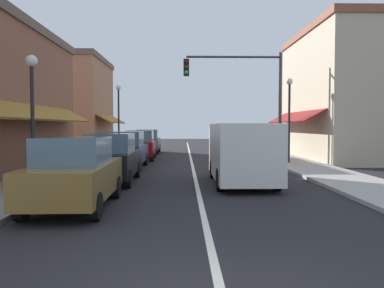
# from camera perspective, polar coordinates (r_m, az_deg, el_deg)

# --- Properties ---
(ground_plane) EXTENTS (80.00, 80.00, 0.00)m
(ground_plane) POSITION_cam_1_polar(r_m,az_deg,el_deg) (22.08, -0.05, -2.67)
(ground_plane) COLOR black
(sidewalk_left) EXTENTS (2.60, 56.00, 0.12)m
(sidewalk_left) POSITION_cam_1_polar(r_m,az_deg,el_deg) (22.64, -14.12, -2.47)
(sidewalk_left) COLOR gray
(sidewalk_left) RESTS_ON ground
(sidewalk_right) EXTENTS (2.60, 56.00, 0.12)m
(sidewalk_right) POSITION_cam_1_polar(r_m,az_deg,el_deg) (22.86, 13.88, -2.42)
(sidewalk_right) COLOR #A39E99
(sidewalk_right) RESTS_ON ground
(lane_center_stripe) EXTENTS (0.14, 52.00, 0.01)m
(lane_center_stripe) POSITION_cam_1_polar(r_m,az_deg,el_deg) (22.08, -0.05, -2.67)
(lane_center_stripe) COLOR silver
(lane_center_stripe) RESTS_ON ground
(storefront_right_block) EXTENTS (6.93, 10.20, 7.86)m
(storefront_right_block) POSITION_cam_1_polar(r_m,az_deg,el_deg) (26.08, 21.62, 6.60)
(storefront_right_block) COLOR #BCAD8E
(storefront_right_block) RESTS_ON ground
(storefront_far_left) EXTENTS (5.35, 8.20, 7.43)m
(storefront_far_left) POSITION_cam_1_polar(r_m,az_deg,el_deg) (33.10, -15.94, 5.44)
(storefront_far_left) COLOR #9E6B4C
(storefront_far_left) RESTS_ON ground
(parked_car_nearest_left) EXTENTS (1.82, 4.12, 1.77)m
(parked_car_nearest_left) POSITION_cam_1_polar(r_m,az_deg,el_deg) (10.21, -16.52, -4.03)
(parked_car_nearest_left) COLOR brown
(parked_car_nearest_left) RESTS_ON ground
(parked_car_second_left) EXTENTS (1.81, 4.11, 1.77)m
(parked_car_second_left) POSITION_cam_1_polar(r_m,az_deg,el_deg) (14.58, -11.60, -2.00)
(parked_car_second_left) COLOR black
(parked_car_second_left) RESTS_ON ground
(parked_car_third_left) EXTENTS (1.83, 4.12, 1.77)m
(parked_car_third_left) POSITION_cam_1_polar(r_m,az_deg,el_deg) (19.32, -9.48, -0.86)
(parked_car_third_left) COLOR navy
(parked_car_third_left) RESTS_ON ground
(parked_car_far_left) EXTENTS (1.86, 4.14, 1.77)m
(parked_car_far_left) POSITION_cam_1_polar(r_m,az_deg,el_deg) (24.12, -7.46, -0.15)
(parked_car_far_left) COLOR maroon
(parked_car_far_left) RESTS_ON ground
(parked_car_distant_left) EXTENTS (1.82, 4.12, 1.77)m
(parked_car_distant_left) POSITION_cam_1_polar(r_m,az_deg,el_deg) (29.65, -6.41, 0.37)
(parked_car_distant_left) COLOR #4C5156
(parked_car_distant_left) RESTS_ON ground
(van_in_lane) EXTENTS (2.02, 5.19, 2.12)m
(van_in_lane) POSITION_cam_1_polar(r_m,az_deg,el_deg) (14.05, 7.12, -1.05)
(van_in_lane) COLOR silver
(van_in_lane) RESTS_ON ground
(traffic_signal_mast_arm) EXTENTS (5.34, 0.50, 6.01)m
(traffic_signal_mast_arm) POSITION_cam_1_polar(r_m,az_deg,el_deg) (21.80, 7.99, 8.04)
(traffic_signal_mast_arm) COLOR #333333
(traffic_signal_mast_arm) RESTS_ON ground
(street_lamp_left_near) EXTENTS (0.36, 0.36, 4.24)m
(street_lamp_left_near) POSITION_cam_1_polar(r_m,az_deg,el_deg) (13.35, -22.01, 6.13)
(street_lamp_left_near) COLOR black
(street_lamp_left_near) RESTS_ON ground
(street_lamp_right_mid) EXTENTS (0.36, 0.36, 4.55)m
(street_lamp_right_mid) POSITION_cam_1_polar(r_m,az_deg,el_deg) (21.50, 13.83, 5.35)
(street_lamp_right_mid) COLOR black
(street_lamp_right_mid) RESTS_ON ground
(street_lamp_left_far) EXTENTS (0.36, 0.36, 4.85)m
(street_lamp_left_far) POSITION_cam_1_polar(r_m,az_deg,el_deg) (27.54, -10.52, 5.13)
(street_lamp_left_far) COLOR black
(street_lamp_left_far) RESTS_ON ground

